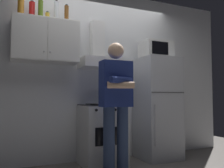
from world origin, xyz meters
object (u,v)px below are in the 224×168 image
Objects in this scene: person_standing at (116,103)px; bottle_olive_oil at (41,9)px; stove_oven at (102,134)px; refrigerator at (157,108)px; microwave at (156,50)px; bottle_liquor_amber at (21,5)px; bottle_soda_red at (32,10)px; upper_cabinet at (45,41)px; bottle_spice_jar at (47,17)px; bottle_vodka_clear at (56,12)px; range_hood at (99,56)px; bottle_beer_brown at (67,14)px.

bottle_olive_oil is at bearing 139.51° from person_standing.
refrigerator is (0.95, 0.00, 0.37)m from stove_oven.
microwave is 1.76× the size of bottle_olive_oil.
bottle_liquor_amber is 0.16m from bottle_soda_red.
bottle_liquor_amber is at bearing -176.98° from upper_cabinet.
bottle_spice_jar is at bearing 175.51° from microwave.
upper_cabinet is 1.75m from microwave.
bottle_vodka_clear reaches higher than bottle_olive_oil.
upper_cabinet is 0.81m from range_hood.
bottle_olive_oil reaches higher than range_hood.
stove_oven is 3.35× the size of bottle_beer_brown.
bottle_vodka_clear reaches higher than range_hood.
person_standing is 6.28× the size of bottle_beer_brown.
bottle_spice_jar is at bearing 28.50° from bottle_olive_oil.
upper_cabinet is at bearing -179.91° from range_hood.
range_hood reaches higher than stove_oven.
microwave is 2.13m from bottle_liquor_amber.
bottle_soda_red is at bearing 175.16° from refrigerator.
refrigerator is (0.95, -0.13, -0.80)m from range_hood.
bottle_liquor_amber is 0.49m from bottle_vodka_clear.
range_hood is at bearing 1.12° from bottle_beer_brown.
upper_cabinet is at bearing -164.44° from bottle_vodka_clear.
upper_cabinet is at bearing 171.10° from stove_oven.
range_hood is at bearing -2.06° from bottle_spice_jar.
bottle_soda_red is at bearing 175.70° from microwave.
microwave is (0.95, 0.02, 1.31)m from stove_oven.
bottle_liquor_amber is (-1.13, -0.02, 0.61)m from range_hood.
stove_oven is at bearing -90.00° from range_hood.
refrigerator is 6.12× the size of bottle_beer_brown.
bottle_olive_oil is at bearing -177.34° from bottle_beer_brown.
refrigerator is 1.17m from person_standing.
person_standing is at bearing -93.91° from range_hood.
person_standing is (-1.00, -0.61, 0.10)m from refrigerator.
upper_cabinet is at bearing -130.78° from bottle_spice_jar.
bottle_beer_brown is at bearing 2.66° from bottle_olive_oil.
bottle_liquor_amber is (-1.08, 0.71, 1.31)m from person_standing.
bottle_vodka_clear reaches higher than bottle_spice_jar.
bottle_olive_oil is at bearing -151.50° from bottle_spice_jar.
bottle_soda_red is at bearing 148.98° from bottle_olive_oil.
microwave reaches higher than person_standing.
bottle_olive_oil reaches higher than bottle_beer_brown.
bottle_liquor_amber reaches higher than bottle_olive_oil.
microwave is 1.77m from bottle_spice_jar.
bottle_liquor_amber is at bearing -172.93° from bottle_vodka_clear.
bottle_liquor_amber is at bearing 174.56° from stove_oven.
upper_cabinet is 1.03× the size of stove_oven.
bottle_vodka_clear is (0.23, 0.07, 0.02)m from bottle_olive_oil.
refrigerator is at bearing -3.10° from bottle_olive_oil.
person_standing is at bearing -44.26° from upper_cabinet.
bottle_olive_oil reaches higher than stove_oven.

